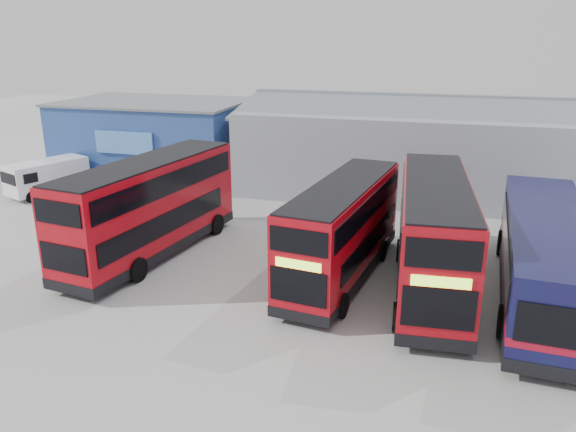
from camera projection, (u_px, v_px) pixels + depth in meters
The scene contains 8 objects.
ground_plane at pixel (272, 322), 19.42m from camera, with size 120.00×120.00×0.00m, color #9F9F9A.
office_block at pixel (157, 138), 38.70m from camera, with size 12.30×8.32×5.12m.
maintenance_shed at pixel (491, 150), 34.78m from camera, with size 30.50×12.00×5.89m.
double_decker_left at pixel (150, 209), 24.61m from camera, with size 3.88×10.45×4.33m.
double_decker_centre at pixel (343, 232), 22.36m from camera, with size 3.43×9.56×3.96m.
double_decker_right at pixel (433, 237), 21.27m from camera, with size 3.21×10.35×4.31m.
single_decker_blue at pixel (544, 259), 20.56m from camera, with size 3.55×12.26×3.28m.
panel_van at pixel (47, 176), 34.35m from camera, with size 3.55×5.09×2.08m.
Camera 1 is at (5.28, -16.48, 9.58)m, focal length 35.00 mm.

